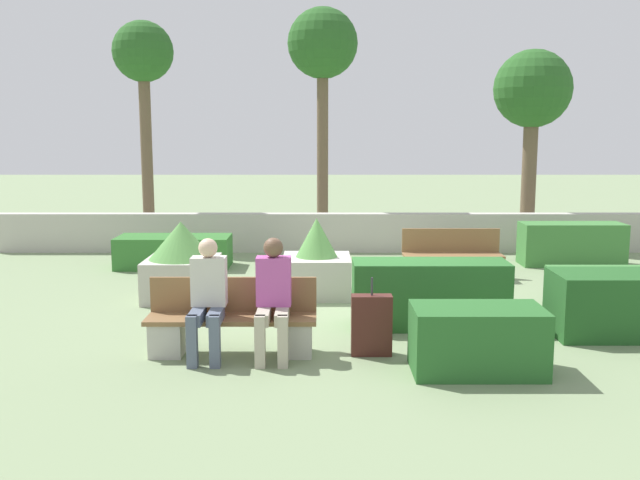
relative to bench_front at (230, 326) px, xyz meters
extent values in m
plane|color=gray|center=(1.44, 1.99, -0.32)|extent=(60.00, 60.00, 0.00)
cube|color=#B7B2A8|center=(1.44, 6.74, 0.08)|extent=(14.20, 0.30, 0.79)
cube|color=brown|center=(0.00, -0.04, 0.09)|extent=(1.89, 0.44, 0.05)
cube|color=brown|center=(0.00, 0.20, 0.31)|extent=(1.89, 0.04, 0.40)
cube|color=#B7B2A8|center=(-0.71, -0.04, -0.13)|extent=(0.36, 0.40, 0.38)
cube|color=#B7B2A8|center=(0.71, -0.04, -0.13)|extent=(0.36, 0.40, 0.38)
cube|color=brown|center=(3.20, 3.96, 0.09)|extent=(1.65, 0.44, 0.05)
cube|color=brown|center=(3.20, 4.21, 0.31)|extent=(1.65, 0.04, 0.40)
cube|color=#B7B2A8|center=(2.60, 3.96, -0.13)|extent=(0.36, 0.40, 0.38)
cube|color=#B7B2A8|center=(3.79, 3.96, -0.13)|extent=(0.36, 0.40, 0.38)
cube|color=#515B70|center=(-0.34, -0.25, 0.18)|extent=(0.14, 0.46, 0.13)
cube|color=#515B70|center=(-0.14, -0.25, 0.18)|extent=(0.14, 0.46, 0.13)
cube|color=#515B70|center=(-0.36, -0.48, -0.04)|extent=(0.11, 0.11, 0.56)
cube|color=#515B70|center=(-0.12, -0.48, -0.04)|extent=(0.11, 0.11, 0.56)
cube|color=beige|center=(-0.24, -0.01, 0.51)|extent=(0.38, 0.22, 0.54)
sphere|color=beige|center=(-0.24, -0.03, 0.89)|extent=(0.21, 0.21, 0.21)
cube|color=#B2A893|center=(0.37, -0.25, 0.18)|extent=(0.14, 0.46, 0.13)
cube|color=#B2A893|center=(0.57, -0.25, 0.18)|extent=(0.14, 0.46, 0.13)
cube|color=#B2A893|center=(0.35, -0.48, -0.04)|extent=(0.11, 0.11, 0.56)
cube|color=#B2A893|center=(0.59, -0.48, -0.04)|extent=(0.11, 0.11, 0.56)
cube|color=#B74C9E|center=(0.47, -0.01, 0.51)|extent=(0.38, 0.22, 0.54)
sphere|color=brown|center=(0.47, -0.03, 0.89)|extent=(0.22, 0.22, 0.22)
cube|color=#235623|center=(4.87, 0.70, 0.07)|extent=(2.12, 0.84, 0.77)
cube|color=#286028|center=(2.37, 1.10, 0.10)|extent=(1.95, 0.66, 0.84)
cube|color=#3D7A38|center=(5.63, 5.29, 0.07)|extent=(1.86, 0.65, 0.78)
cube|color=#33702D|center=(-1.67, 5.06, -0.03)|extent=(2.03, 0.87, 0.57)
cube|color=#286028|center=(2.60, -0.63, 0.02)|extent=(1.34, 0.74, 0.69)
cube|color=#3D7A38|center=(4.91, 1.87, -0.03)|extent=(1.43, 0.84, 0.57)
cube|color=#B7B2A8|center=(0.93, 2.83, -0.02)|extent=(1.01, 1.01, 0.60)
cone|color=#569347|center=(0.93, 2.83, 0.57)|extent=(0.63, 0.63, 0.58)
cube|color=#B7B2A8|center=(-1.05, 2.60, -0.02)|extent=(1.04, 1.04, 0.61)
cone|color=#569347|center=(-1.05, 2.60, 0.56)|extent=(0.95, 0.95, 0.55)
cube|color=#471E19|center=(1.55, -0.05, 0.02)|extent=(0.45, 0.19, 0.68)
cylinder|color=#333338|center=(1.55, -0.05, 0.46)|extent=(0.02, 0.02, 0.20)
cylinder|color=brown|center=(-2.76, 7.76, 1.56)|extent=(0.25, 0.25, 3.76)
sphere|color=#285B23|center=(-2.76, 7.76, 3.80)|extent=(1.28, 1.28, 1.28)
cylinder|color=brown|center=(1.04, 8.18, 1.64)|extent=(0.25, 0.25, 3.92)
sphere|color=#285B23|center=(1.04, 8.18, 4.02)|extent=(1.53, 1.53, 1.53)
cylinder|color=brown|center=(5.51, 7.73, 1.13)|extent=(0.31, 0.31, 2.89)
sphere|color=#285B23|center=(5.51, 7.73, 3.02)|extent=(1.65, 1.65, 1.65)
camera|label=1|loc=(0.98, -7.70, 2.16)|focal=40.00mm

